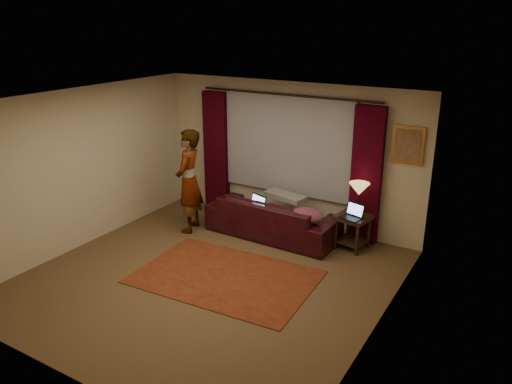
# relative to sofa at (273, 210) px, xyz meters

# --- Properties ---
(floor) EXTENTS (5.00, 5.00, 0.01)m
(floor) POSITION_rel_sofa_xyz_m (-0.07, -1.82, -0.47)
(floor) COLOR brown
(floor) RESTS_ON ground
(ceiling) EXTENTS (5.00, 5.00, 0.02)m
(ceiling) POSITION_rel_sofa_xyz_m (-0.07, -1.82, 2.13)
(ceiling) COLOR silver
(ceiling) RESTS_ON ground
(wall_back) EXTENTS (5.00, 0.02, 2.60)m
(wall_back) POSITION_rel_sofa_xyz_m (-0.07, 0.68, 0.83)
(wall_back) COLOR beige
(wall_back) RESTS_ON ground
(wall_front) EXTENTS (5.00, 0.02, 2.60)m
(wall_front) POSITION_rel_sofa_xyz_m (-0.07, -4.32, 0.83)
(wall_front) COLOR beige
(wall_front) RESTS_ON ground
(wall_left) EXTENTS (0.02, 5.00, 2.60)m
(wall_left) POSITION_rel_sofa_xyz_m (-2.57, -1.82, 0.83)
(wall_left) COLOR beige
(wall_left) RESTS_ON ground
(wall_right) EXTENTS (0.02, 5.00, 2.60)m
(wall_right) POSITION_rel_sofa_xyz_m (2.43, -1.82, 0.83)
(wall_right) COLOR beige
(wall_right) RESTS_ON ground
(sheer_curtain) EXTENTS (2.50, 0.05, 1.80)m
(sheer_curtain) POSITION_rel_sofa_xyz_m (-0.07, 0.62, 1.03)
(sheer_curtain) COLOR #9898A0
(sheer_curtain) RESTS_ON wall_back
(drape_left) EXTENTS (0.50, 0.14, 2.30)m
(drape_left) POSITION_rel_sofa_xyz_m (-1.57, 0.57, 0.71)
(drape_left) COLOR #33020F
(drape_left) RESTS_ON floor
(drape_right) EXTENTS (0.50, 0.14, 2.30)m
(drape_right) POSITION_rel_sofa_xyz_m (1.43, 0.57, 0.71)
(drape_right) COLOR #33020F
(drape_right) RESTS_ON floor
(curtain_rod) EXTENTS (0.04, 0.04, 3.40)m
(curtain_rod) POSITION_rel_sofa_xyz_m (-0.07, 0.57, 1.91)
(curtain_rod) COLOR black
(curtain_rod) RESTS_ON wall_back
(picture_frame) EXTENTS (0.50, 0.04, 0.60)m
(picture_frame) POSITION_rel_sofa_xyz_m (2.03, 0.65, 1.28)
(picture_frame) COLOR #B18037
(picture_frame) RESTS_ON wall_back
(sofa) EXTENTS (2.34, 1.06, 0.93)m
(sofa) POSITION_rel_sofa_xyz_m (0.00, 0.00, 0.00)
(sofa) COLOR black
(sofa) RESTS_ON floor
(throw_blanket) EXTENTS (0.81, 0.46, 0.09)m
(throw_blanket) POSITION_rel_sofa_xyz_m (0.12, 0.23, 0.47)
(throw_blanket) COLOR gray
(throw_blanket) RESTS_ON sofa
(clothing_pile) EXTENTS (0.58, 0.47, 0.23)m
(clothing_pile) POSITION_rel_sofa_xyz_m (0.73, -0.17, 0.12)
(clothing_pile) COLOR #76354D
(clothing_pile) RESTS_ON sofa
(laptop_sofa) EXTENTS (0.47, 0.49, 0.26)m
(laptop_sofa) POSITION_rel_sofa_xyz_m (-0.28, -0.21, 0.13)
(laptop_sofa) COLOR black
(laptop_sofa) RESTS_ON sofa
(area_rug) EXTENTS (2.67, 1.86, 0.01)m
(area_rug) POSITION_rel_sofa_xyz_m (0.13, -1.67, -0.46)
(area_rug) COLOR maroon
(area_rug) RESTS_ON floor
(end_table) EXTENTS (0.58, 0.58, 0.59)m
(end_table) POSITION_rel_sofa_xyz_m (1.38, 0.22, -0.17)
(end_table) COLOR black
(end_table) RESTS_ON floor
(tiffany_lamp) EXTENTS (0.35, 0.35, 0.53)m
(tiffany_lamp) POSITION_rel_sofa_xyz_m (1.42, 0.30, 0.39)
(tiffany_lamp) COLOR olive
(tiffany_lamp) RESTS_ON end_table
(laptop_table) EXTENTS (0.41, 0.43, 0.23)m
(laptop_table) POSITION_rel_sofa_xyz_m (1.39, 0.07, 0.24)
(laptop_table) COLOR black
(laptop_table) RESTS_ON end_table
(person) EXTENTS (0.68, 0.68, 1.84)m
(person) POSITION_rel_sofa_xyz_m (-1.38, -0.54, 0.45)
(person) COLOR gray
(person) RESTS_ON floor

